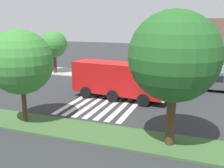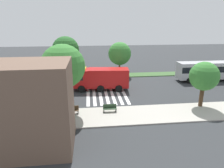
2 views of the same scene
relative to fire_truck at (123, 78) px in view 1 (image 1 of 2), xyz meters
name	(u,v)px [view 1 (image 1 of 2)]	position (x,y,z in m)	size (l,w,h in m)	color
ground_plane	(87,94)	(-3.85, 0.34, -1.97)	(120.00, 120.00, 0.00)	#2D3033
sidewalk	(118,75)	(-3.85, 9.78, -1.90)	(60.00, 4.90, 0.14)	#ADA89E
median_strip	(35,123)	(-3.85, -8.14, -1.90)	(60.00, 3.00, 0.14)	#3D6033
crosswalk	(113,97)	(-1.06, 0.34, -1.96)	(5.85, 12.57, 0.01)	silver
fire_truck	(123,78)	(0.00, 0.00, 0.00)	(9.28, 3.50, 3.55)	#B71414
parked_car_mid	(211,82)	(7.75, 6.13, -1.07)	(4.73, 2.02, 1.76)	#474C51
bus_stop_shelter	(210,69)	(7.53, 8.71, -0.08)	(3.50, 1.40, 2.46)	#4C4C51
bench_near_shelter	(173,77)	(3.53, 8.73, -1.38)	(1.60, 0.50, 0.90)	#4C3823
bench_west_of_shelter	(137,75)	(-0.94, 8.73, -1.38)	(1.60, 0.50, 0.90)	#2D472D
storefront_building	(216,47)	(8.10, 14.81, 1.76)	(10.38, 5.99, 7.47)	brown
sidewalk_tree_west	(54,44)	(-12.58, 8.33, 2.05)	(3.55, 3.55, 5.69)	#47301E
sidewalk_tree_center	(182,34)	(4.22, 8.33, 3.70)	(4.92, 4.92, 8.02)	#47301E
median_tree_far_west	(21,62)	(-4.63, -8.14, 2.44)	(4.42, 4.42, 6.48)	#47301E
median_tree_west	(174,57)	(5.59, -8.14, 3.30)	(5.03, 5.03, 7.67)	#47301E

